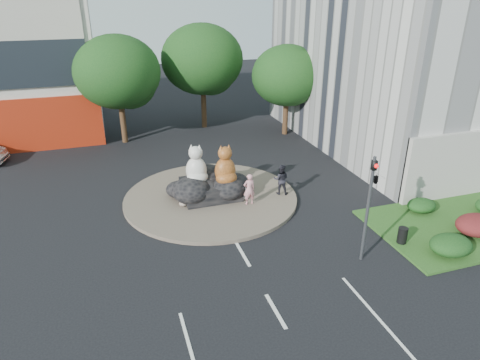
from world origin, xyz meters
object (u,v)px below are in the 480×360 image
object	(u,v)px
litter_bin	(402,235)
kitten_calico	(183,198)
cat_tabby	(225,164)
pedestrian_pink	(249,189)
cat_white	(196,164)
pedestrian_dark	(281,179)
kitten_white	(244,193)

from	to	relation	value
litter_bin	kitten_calico	bearing A→B (deg)	143.58
cat_tabby	pedestrian_pink	distance (m)	1.96
kitten_calico	litter_bin	world-z (taller)	kitten_calico
cat_tabby	cat_white	bearing A→B (deg)	157.67
cat_white	pedestrian_pink	size ratio (longest dim) A/B	1.26
pedestrian_dark	kitten_white	bearing A→B (deg)	24.81
pedestrian_dark	litter_bin	distance (m)	7.48
kitten_white	pedestrian_pink	world-z (taller)	pedestrian_pink
cat_white	litter_bin	size ratio (longest dim) A/B	2.88
pedestrian_pink	pedestrian_dark	bearing A→B (deg)	-164.31
cat_white	kitten_white	bearing A→B (deg)	0.11
pedestrian_dark	litter_bin	size ratio (longest dim) A/B	2.29
cat_white	kitten_calico	size ratio (longest dim) A/B	2.52
cat_tabby	kitten_white	distance (m)	2.00
pedestrian_dark	litter_bin	bearing A→B (deg)	142.35
litter_bin	pedestrian_pink	bearing A→B (deg)	133.94
kitten_calico	pedestrian_pink	bearing A→B (deg)	27.03
cat_tabby	pedestrian_pink	world-z (taller)	cat_tabby
cat_white	litter_bin	bearing A→B (deg)	-17.97
kitten_white	litter_bin	size ratio (longest dim) A/B	0.97
cat_white	kitten_calico	xyz separation A→B (m)	(-1.01, -0.90, -1.59)
kitten_calico	litter_bin	bearing A→B (deg)	5.05
kitten_calico	pedestrian_pink	distance (m)	3.70
cat_tabby	kitten_white	size ratio (longest dim) A/B	2.98
kitten_calico	cat_white	bearing A→B (deg)	83.03
kitten_calico	pedestrian_pink	xyz separation A→B (m)	(3.56, -0.92, 0.45)
cat_white	pedestrian_dark	distance (m)	5.01
kitten_calico	pedestrian_dark	size ratio (longest dim) A/B	0.50
kitten_white	pedestrian_pink	xyz separation A→B (m)	(0.07, -0.65, 0.52)
cat_white	pedestrian_dark	size ratio (longest dim) A/B	1.26
pedestrian_dark	kitten_calico	bearing A→B (deg)	21.92
kitten_white	litter_bin	xyz separation A→B (m)	(5.77, -6.56, -0.07)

